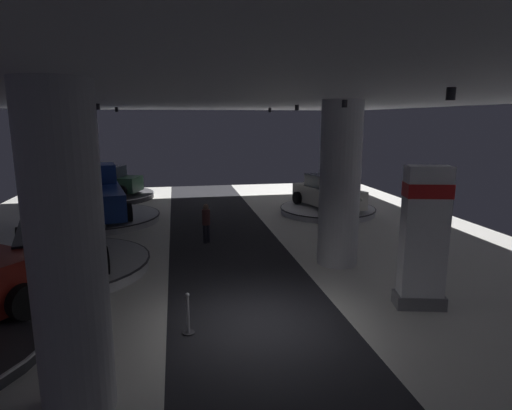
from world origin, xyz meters
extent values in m
cube|color=silver|center=(0.00, 0.00, -0.03)|extent=(24.00, 44.00, 0.05)
cube|color=#232328|center=(0.00, 0.00, 0.00)|extent=(4.40, 44.00, 0.01)
cube|color=silver|center=(0.00, 0.00, 5.55)|extent=(24.00, 44.00, 0.10)
cylinder|color=black|center=(-4.52, 2.14, 5.32)|extent=(0.16, 0.16, 0.22)
cylinder|color=black|center=(-4.56, 7.33, 5.32)|extent=(0.16, 0.16, 0.22)
cylinder|color=black|center=(-4.52, 12.31, 5.32)|extent=(0.16, 0.16, 0.22)
cylinder|color=black|center=(2.90, -2.52, 5.32)|extent=(0.16, 0.16, 0.22)
cylinder|color=black|center=(3.04, 2.59, 5.32)|extent=(0.16, 0.16, 0.22)
cylinder|color=black|center=(2.98, 7.38, 5.32)|extent=(0.16, 0.16, 0.22)
cylinder|color=black|center=(2.95, 12.19, 5.32)|extent=(0.16, 0.16, 0.22)
cylinder|color=#ADADB2|center=(-3.61, -2.39, 2.75)|extent=(1.21, 1.21, 5.50)
cylinder|color=silver|center=(3.51, 3.89, 2.75)|extent=(1.36, 1.36, 5.50)
cube|color=slate|center=(4.36, 0.18, 0.17)|extent=(1.38, 0.92, 0.35)
cube|color=white|center=(4.36, 0.18, 2.05)|extent=(1.20, 0.80, 3.40)
cube|color=red|center=(4.36, 0.18, 3.14)|extent=(1.23, 0.83, 0.36)
cylinder|color=#B7B7BC|center=(-5.54, 11.66, 0.16)|extent=(5.57, 5.57, 0.32)
cylinder|color=black|center=(-5.54, 11.66, 0.29)|extent=(5.68, 5.68, 0.05)
cube|color=navy|center=(-5.54, 11.66, 1.07)|extent=(3.13, 5.62, 1.20)
cube|color=navy|center=(-5.88, 13.33, 2.12)|extent=(2.21, 2.05, 1.00)
cube|color=#28333D|center=(-5.78, 12.83, 2.12)|extent=(1.73, 0.43, 0.75)
cylinder|color=black|center=(-7.06, 13.24, 0.74)|extent=(0.44, 0.88, 0.84)
cylinder|color=black|center=(-4.76, 13.72, 0.74)|extent=(0.44, 0.88, 0.84)
cylinder|color=black|center=(-6.31, 9.61, 0.74)|extent=(0.44, 0.88, 0.84)
cylinder|color=black|center=(-4.01, 10.09, 0.74)|extent=(0.44, 0.88, 0.84)
cylinder|color=#B7B7BC|center=(-5.65, 4.71, 0.18)|extent=(5.57, 5.57, 0.37)
cylinder|color=black|center=(-5.65, 4.71, 0.34)|extent=(5.68, 5.68, 0.05)
cube|color=black|center=(-5.65, 4.71, 1.12)|extent=(3.36, 5.66, 1.20)
cube|color=black|center=(-6.07, 6.35, 2.17)|extent=(2.26, 2.12, 1.00)
cube|color=#28333D|center=(-5.94, 5.86, 2.17)|extent=(1.71, 0.51, 0.75)
cylinder|color=black|center=(-7.25, 6.21, 0.79)|extent=(0.48, 0.88, 0.84)
cylinder|color=black|center=(-4.97, 6.79, 0.79)|extent=(0.48, 0.88, 0.84)
cylinder|color=black|center=(-6.32, 2.62, 0.79)|extent=(0.48, 0.88, 0.84)
cylinder|color=black|center=(-4.04, 3.20, 0.79)|extent=(0.48, 0.88, 0.84)
cylinder|color=#333338|center=(-6.15, 17.95, 0.16)|extent=(5.74, 5.74, 0.33)
cylinder|color=white|center=(-6.15, 17.95, 0.30)|extent=(5.86, 5.86, 0.05)
cube|color=#2D5638|center=(-6.15, 17.95, 0.94)|extent=(4.54, 2.95, 0.90)
cube|color=#2D3842|center=(-6.01, 17.91, 1.68)|extent=(2.27, 2.05, 0.70)
cylinder|color=black|center=(-7.81, 17.41, 0.67)|extent=(0.71, 0.41, 0.68)
cylinder|color=black|center=(-7.23, 19.32, 0.67)|extent=(0.71, 0.41, 0.68)
cylinder|color=black|center=(-5.08, 16.58, 0.67)|extent=(0.71, 0.41, 0.68)
cylinder|color=black|center=(-4.50, 18.49, 0.67)|extent=(0.71, 0.41, 0.68)
sphere|color=white|center=(-8.27, 18.08, 1.05)|extent=(0.18, 0.18, 0.18)
sphere|color=white|center=(-7.98, 19.03, 1.05)|extent=(0.18, 0.18, 0.18)
cylinder|color=silver|center=(5.92, 11.43, 0.16)|extent=(4.87, 4.87, 0.32)
cylinder|color=black|center=(5.92, 11.43, 0.29)|extent=(4.96, 4.96, 0.05)
cube|color=silver|center=(5.92, 11.43, 0.93)|extent=(2.83, 4.52, 0.90)
cube|color=#2D3842|center=(5.88, 11.57, 1.68)|extent=(2.00, 2.24, 0.70)
cylinder|color=black|center=(7.26, 10.31, 0.66)|extent=(0.39, 0.71, 0.68)
cylinder|color=black|center=(5.33, 9.79, 0.66)|extent=(0.39, 0.71, 0.68)
cylinder|color=black|center=(6.52, 13.07, 0.66)|extent=(0.39, 0.71, 0.68)
cylinder|color=black|center=(4.59, 12.55, 0.66)|extent=(0.39, 0.71, 0.68)
sphere|color=white|center=(6.93, 9.57, 1.04)|extent=(0.18, 0.18, 0.18)
sphere|color=white|center=(5.98, 9.31, 1.04)|extent=(0.18, 0.18, 0.18)
cylinder|color=black|center=(-5.41, 0.70, 0.72)|extent=(0.73, 0.84, 0.84)
cylinder|color=black|center=(-0.80, 7.10, 0.40)|extent=(0.14, 0.14, 0.80)
cylinder|color=black|center=(-0.67, 7.21, 0.40)|extent=(0.14, 0.14, 0.80)
cylinder|color=#472323|center=(-0.74, 7.15, 1.06)|extent=(0.32, 0.32, 0.62)
sphere|color=#99755B|center=(-0.74, 7.15, 1.48)|extent=(0.22, 0.22, 0.22)
cylinder|color=#333338|center=(-1.70, -0.16, 0.02)|extent=(0.28, 0.28, 0.04)
cylinder|color=#B2B2B7|center=(-1.70, -0.16, 0.48)|extent=(0.07, 0.07, 0.96)
sphere|color=#B2B2B7|center=(-1.70, -0.16, 0.96)|extent=(0.10, 0.10, 0.10)
camera|label=1|loc=(-1.85, -9.38, 4.90)|focal=29.89mm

